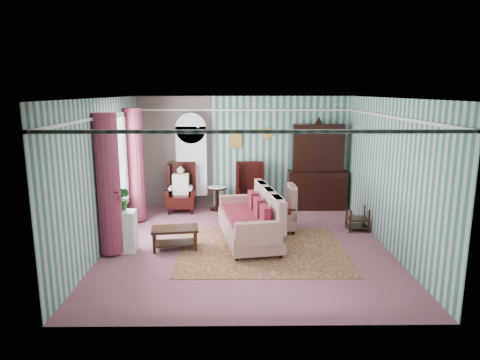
{
  "coord_description": "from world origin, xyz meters",
  "views": [
    {
      "loc": [
        -0.22,
        -8.11,
        3.03
      ],
      "look_at": [
        -0.12,
        0.6,
        1.21
      ],
      "focal_mm": 32.0,
      "sensor_mm": 36.0,
      "label": 1
    }
  ],
  "objects_px": {
    "seated_woman": "(181,189)",
    "plant_stand": "(122,231)",
    "round_side_table": "(217,199)",
    "coffee_table": "(175,238)",
    "wingback_right": "(250,188)",
    "bookcase": "(192,166)",
    "nest_table": "(357,219)",
    "sofa": "(249,216)",
    "floral_armchair": "(277,211)",
    "dresser_hutch": "(318,164)",
    "wingback_left": "(181,188)"
  },
  "relations": [
    {
      "from": "coffee_table",
      "to": "seated_woman",
      "type": "bearing_deg",
      "value": 94.38
    },
    {
      "from": "dresser_hutch",
      "to": "wingback_right",
      "type": "xyz_separation_m",
      "value": [
        -1.75,
        -0.27,
        -0.55
      ]
    },
    {
      "from": "wingback_left",
      "to": "sofa",
      "type": "distance_m",
      "value": 2.79
    },
    {
      "from": "wingback_left",
      "to": "seated_woman",
      "type": "relative_size",
      "value": 1.06
    },
    {
      "from": "round_side_table",
      "to": "floral_armchair",
      "type": "relative_size",
      "value": 0.69
    },
    {
      "from": "wingback_left",
      "to": "nest_table",
      "type": "relative_size",
      "value": 2.31
    },
    {
      "from": "wingback_right",
      "to": "seated_woman",
      "type": "bearing_deg",
      "value": 180.0
    },
    {
      "from": "seated_woman",
      "to": "plant_stand",
      "type": "xyz_separation_m",
      "value": [
        -0.8,
        -2.75,
        -0.19
      ]
    },
    {
      "from": "round_side_table",
      "to": "bookcase",
      "type": "bearing_deg",
      "value": 159.73
    },
    {
      "from": "wingback_right",
      "to": "bookcase",
      "type": "bearing_deg",
      "value": 165.43
    },
    {
      "from": "wingback_left",
      "to": "coffee_table",
      "type": "bearing_deg",
      "value": -85.62
    },
    {
      "from": "wingback_right",
      "to": "floral_armchair",
      "type": "relative_size",
      "value": 1.43
    },
    {
      "from": "wingback_right",
      "to": "floral_armchair",
      "type": "xyz_separation_m",
      "value": [
        0.55,
        -1.53,
        -0.19
      ]
    },
    {
      "from": "wingback_left",
      "to": "coffee_table",
      "type": "relative_size",
      "value": 1.4
    },
    {
      "from": "dresser_hutch",
      "to": "coffee_table",
      "type": "height_order",
      "value": "dresser_hutch"
    },
    {
      "from": "round_side_table",
      "to": "plant_stand",
      "type": "xyz_separation_m",
      "value": [
        -1.7,
        -2.9,
        0.1
      ]
    },
    {
      "from": "wingback_left",
      "to": "round_side_table",
      "type": "distance_m",
      "value": 0.97
    },
    {
      "from": "bookcase",
      "to": "floral_armchair",
      "type": "height_order",
      "value": "bookcase"
    },
    {
      "from": "bookcase",
      "to": "nest_table",
      "type": "bearing_deg",
      "value": -26.92
    },
    {
      "from": "bookcase",
      "to": "plant_stand",
      "type": "height_order",
      "value": "bookcase"
    },
    {
      "from": "floral_armchair",
      "to": "sofa",
      "type": "bearing_deg",
      "value": 136.79
    },
    {
      "from": "sofa",
      "to": "round_side_table",
      "type": "bearing_deg",
      "value": 8.04
    },
    {
      "from": "round_side_table",
      "to": "sofa",
      "type": "distance_m",
      "value": 2.53
    },
    {
      "from": "seated_woman",
      "to": "nest_table",
      "type": "xyz_separation_m",
      "value": [
        4.07,
        -1.55,
        -0.32
      ]
    },
    {
      "from": "floral_armchair",
      "to": "nest_table",
      "type": "bearing_deg",
      "value": -91.85
    },
    {
      "from": "floral_armchair",
      "to": "seated_woman",
      "type": "bearing_deg",
      "value": 55.18
    },
    {
      "from": "bookcase",
      "to": "dresser_hutch",
      "type": "xyz_separation_m",
      "value": [
        3.25,
        -0.12,
        0.06
      ]
    },
    {
      "from": "bookcase",
      "to": "dresser_hutch",
      "type": "relative_size",
      "value": 0.95
    },
    {
      "from": "plant_stand",
      "to": "floral_armchair",
      "type": "bearing_deg",
      "value": 21.49
    },
    {
      "from": "bookcase",
      "to": "coffee_table",
      "type": "distance_m",
      "value": 3.15
    },
    {
      "from": "seated_woman",
      "to": "wingback_left",
      "type": "bearing_deg",
      "value": 0.0
    },
    {
      "from": "floral_armchair",
      "to": "coffee_table",
      "type": "height_order",
      "value": "floral_armchair"
    },
    {
      "from": "plant_stand",
      "to": "nest_table",
      "type": "bearing_deg",
      "value": 13.84
    },
    {
      "from": "dresser_hutch",
      "to": "floral_armchair",
      "type": "bearing_deg",
      "value": -123.69
    },
    {
      "from": "round_side_table",
      "to": "floral_armchair",
      "type": "bearing_deg",
      "value": -50.19
    },
    {
      "from": "nest_table",
      "to": "sofa",
      "type": "bearing_deg",
      "value": -163.86
    },
    {
      "from": "sofa",
      "to": "coffee_table",
      "type": "bearing_deg",
      "value": 95.21
    },
    {
      "from": "bookcase",
      "to": "coffee_table",
      "type": "bearing_deg",
      "value": -90.93
    },
    {
      "from": "seated_woman",
      "to": "floral_armchair",
      "type": "height_order",
      "value": "seated_woman"
    },
    {
      "from": "nest_table",
      "to": "wingback_right",
      "type": "bearing_deg",
      "value": 146.25
    },
    {
      "from": "plant_stand",
      "to": "floral_armchair",
      "type": "distance_m",
      "value": 3.33
    },
    {
      "from": "wingback_left",
      "to": "nest_table",
      "type": "xyz_separation_m",
      "value": [
        4.07,
        -1.55,
        -0.35
      ]
    },
    {
      "from": "wingback_right",
      "to": "sofa",
      "type": "bearing_deg",
      "value": -92.51
    },
    {
      "from": "round_side_table",
      "to": "dresser_hutch",
      "type": "bearing_deg",
      "value": 2.64
    },
    {
      "from": "nest_table",
      "to": "plant_stand",
      "type": "height_order",
      "value": "plant_stand"
    },
    {
      "from": "wingback_right",
      "to": "floral_armchair",
      "type": "distance_m",
      "value": 1.64
    },
    {
      "from": "nest_table",
      "to": "floral_armchair",
      "type": "bearing_deg",
      "value": 179.35
    },
    {
      "from": "seated_woman",
      "to": "floral_armchair",
      "type": "distance_m",
      "value": 2.77
    },
    {
      "from": "round_side_table",
      "to": "coffee_table",
      "type": "distance_m",
      "value": 2.86
    },
    {
      "from": "bookcase",
      "to": "sofa",
      "type": "bearing_deg",
      "value": -62.04
    }
  ]
}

